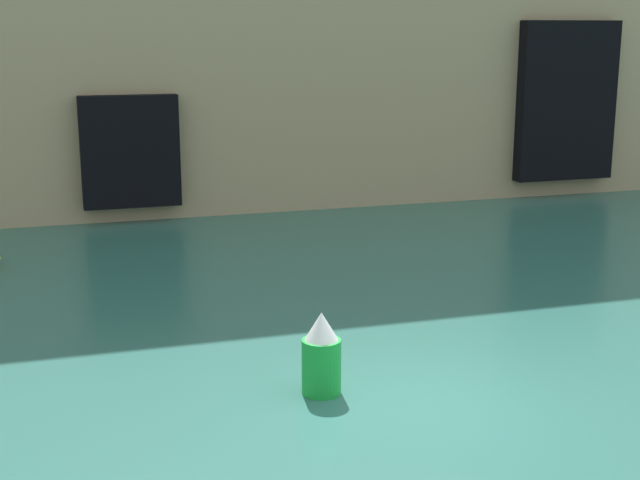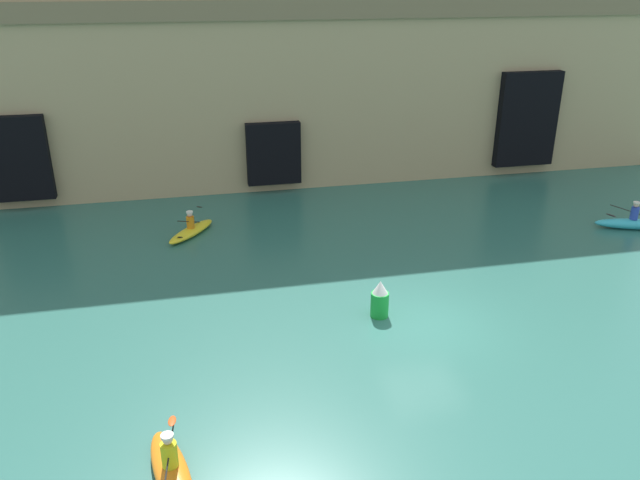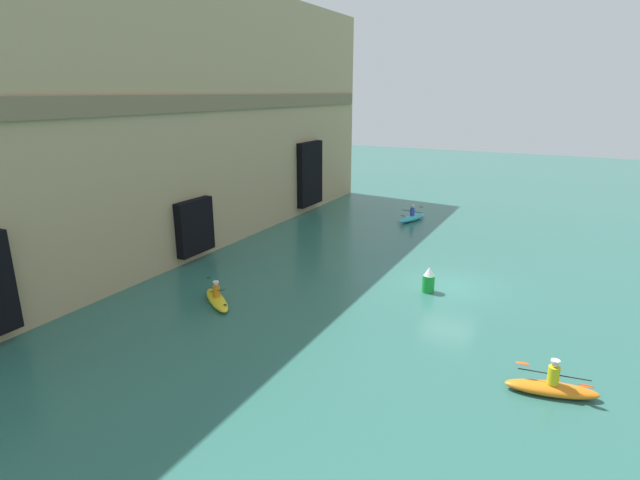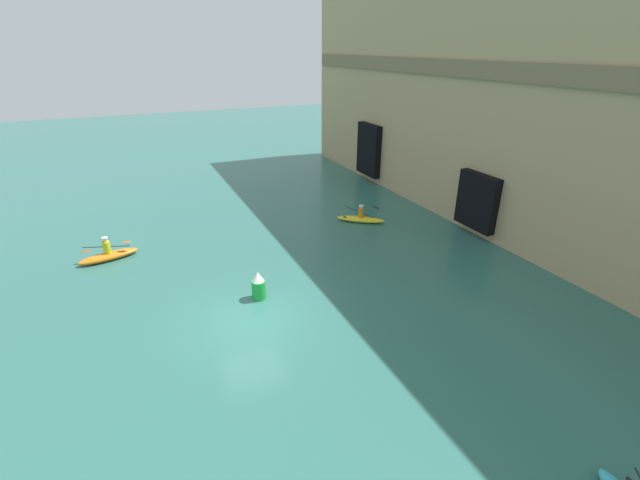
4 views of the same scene
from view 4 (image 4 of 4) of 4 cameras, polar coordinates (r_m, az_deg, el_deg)
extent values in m
plane|color=#2D665B|center=(17.19, -9.32, -10.40)|extent=(120.00, 120.00, 0.00)
cube|color=tan|center=(26.10, 29.03, 17.09)|extent=(43.10, 6.67, 15.34)
cube|color=#79674A|center=(23.47, 24.13, 19.78)|extent=(42.24, 0.24, 0.87)
cube|color=black|center=(33.81, 6.67, 11.88)|extent=(2.79, 0.70, 3.88)
cube|color=black|center=(25.02, 20.38, 4.89)|extent=(2.65, 0.70, 3.05)
ellipsoid|color=orange|center=(23.73, -26.35, -1.94)|extent=(1.31, 2.89, 0.39)
cylinder|color=gold|center=(23.54, -26.57, -0.87)|extent=(0.36, 0.36, 0.59)
sphere|color=beige|center=(23.39, -26.76, 0.04)|extent=(0.22, 0.22, 0.22)
cylinder|color=silver|center=(23.35, -26.80, 0.24)|extent=(0.28, 0.28, 0.06)
cylinder|color=black|center=(23.53, -26.58, -0.80)|extent=(0.20, 2.10, 0.27)
ellipsoid|color=#D84C19|center=(23.37, -24.40, -0.25)|extent=(0.21, 0.46, 0.10)
ellipsoid|color=#D84C19|center=(23.72, -28.74, -1.35)|extent=(0.21, 0.46, 0.10)
ellipsoid|color=yellow|center=(25.97, 5.45, 2.76)|extent=(2.29, 2.69, 0.33)
cylinder|color=orange|center=(25.82, 5.49, 3.62)|extent=(0.33, 0.33, 0.50)
sphere|color=beige|center=(25.69, 5.52, 4.37)|extent=(0.23, 0.23, 0.23)
cylinder|color=silver|center=(25.66, 5.53, 4.56)|extent=(0.28, 0.28, 0.06)
cylinder|color=black|center=(25.81, 5.49, 3.67)|extent=(1.02, 1.73, 0.83)
ellipsoid|color=black|center=(25.71, 7.46, 4.32)|extent=(0.37, 0.46, 0.21)
ellipsoid|color=black|center=(25.94, 3.54, 3.02)|extent=(0.37, 0.46, 0.21)
cylinder|color=green|center=(18.23, -8.16, -6.56)|extent=(0.58, 0.58, 0.83)
cone|color=white|center=(17.92, -8.28, -4.85)|extent=(0.50, 0.50, 0.42)
camera|label=1|loc=(20.78, -45.45, 4.61)|focal=50.00mm
camera|label=2|loc=(24.28, -58.61, 14.49)|focal=35.00mm
camera|label=3|loc=(37.26, -28.81, 20.96)|focal=28.00mm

